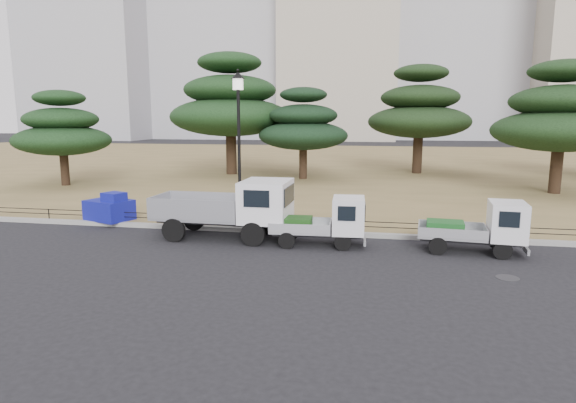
% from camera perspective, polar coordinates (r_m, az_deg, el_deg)
% --- Properties ---
extents(ground, '(220.00, 220.00, 0.00)m').
position_cam_1_polar(ground, '(15.11, -1.41, -6.14)').
color(ground, black).
extents(lawn, '(120.00, 56.00, 0.15)m').
position_cam_1_polar(lawn, '(45.09, 6.75, 4.54)').
color(lawn, olive).
rests_on(lawn, ground).
extents(curb, '(120.00, 0.25, 0.16)m').
position_cam_1_polar(curb, '(17.56, 0.36, -3.60)').
color(curb, gray).
rests_on(curb, ground).
extents(truck_large, '(4.79, 2.01, 2.08)m').
position_cam_1_polar(truck_large, '(16.82, -6.79, -0.52)').
color(truck_large, black).
rests_on(truck_large, ground).
extents(truck_kei_front, '(3.12, 1.46, 1.62)m').
position_cam_1_polar(truck_kei_front, '(15.88, 4.44, -2.38)').
color(truck_kei_front, black).
rests_on(truck_kei_front, ground).
extents(truck_kei_rear, '(3.24, 1.60, 1.64)m').
position_cam_1_polar(truck_kei_rear, '(16.11, 21.75, -2.84)').
color(truck_kei_rear, black).
rests_on(truck_kei_rear, ground).
extents(street_lamp, '(0.51, 0.51, 5.65)m').
position_cam_1_polar(street_lamp, '(17.84, -5.87, 9.18)').
color(street_lamp, black).
rests_on(street_lamp, lawn).
extents(pipe_fence, '(38.00, 0.04, 0.40)m').
position_cam_1_polar(pipe_fence, '(17.62, 0.45, -2.35)').
color(pipe_fence, black).
rests_on(pipe_fence, lawn).
extents(tarp_pile, '(2.03, 1.76, 1.14)m').
position_cam_1_polar(tarp_pile, '(20.47, -20.37, -0.79)').
color(tarp_pile, '#131896').
rests_on(tarp_pile, lawn).
extents(manhole, '(0.60, 0.60, 0.01)m').
position_cam_1_polar(manhole, '(14.08, 24.58, -8.23)').
color(manhole, '#2D2D30').
rests_on(manhole, ground).
extents(pine_west_far, '(5.63, 5.63, 5.68)m').
position_cam_1_polar(pine_west_far, '(32.07, -25.23, 7.59)').
color(pine_west_far, black).
rests_on(pine_west_far, lawn).
extents(pine_west_near, '(8.63, 8.63, 8.63)m').
position_cam_1_polar(pine_west_near, '(35.35, -6.85, 11.30)').
color(pine_west_near, black).
rests_on(pine_west_near, lawn).
extents(pine_center_left, '(5.95, 5.95, 6.05)m').
position_cam_1_polar(pine_center_left, '(32.29, 1.82, 8.88)').
color(pine_center_left, black).
rests_on(pine_center_left, lawn).
extents(pine_center_right, '(7.42, 7.42, 7.87)m').
position_cam_1_polar(pine_center_right, '(36.98, 15.31, 10.31)').
color(pine_center_right, black).
rests_on(pine_center_right, lawn).
extents(pine_east_near, '(6.97, 6.97, 7.04)m').
position_cam_1_polar(pine_east_near, '(29.60, 29.63, 8.66)').
color(pine_east_near, black).
rests_on(pine_east_near, lawn).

